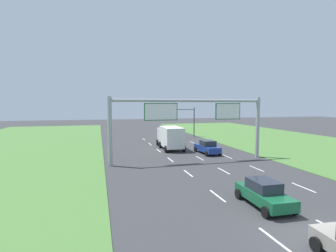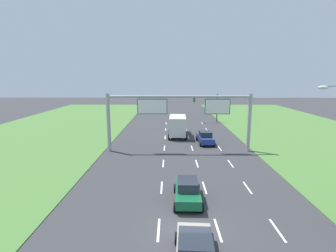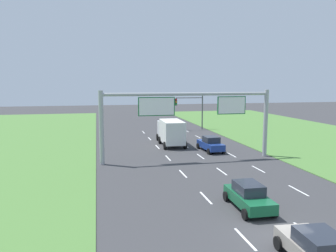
{
  "view_description": "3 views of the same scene",
  "coord_description": "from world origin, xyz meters",
  "px_view_note": "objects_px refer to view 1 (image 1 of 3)",
  "views": [
    {
      "loc": [
        -9.46,
        -9.89,
        6.2
      ],
      "look_at": [
        -2.2,
        17.43,
        3.86
      ],
      "focal_mm": 28.0,
      "sensor_mm": 36.0,
      "label": 1
    },
    {
      "loc": [
        -1.12,
        -14.05,
        8.87
      ],
      "look_at": [
        -1.27,
        14.8,
        3.45
      ],
      "focal_mm": 28.0,
      "sensor_mm": 36.0,
      "label": 2
    },
    {
      "loc": [
        -8.77,
        -14.2,
        7.72
      ],
      "look_at": [
        -1.83,
        17.61,
        3.38
      ],
      "focal_mm": 35.0,
      "sensor_mm": 36.0,
      "label": 3
    }
  ],
  "objects_px": {
    "sign_gantry": "(190,117)",
    "traffic_light_mast": "(185,117)",
    "car_mid_lane": "(207,147)",
    "box_truck": "(170,137)",
    "car_near_red": "(264,193)"
  },
  "relations": [
    {
      "from": "car_near_red",
      "to": "box_truck",
      "type": "height_order",
      "value": "box_truck"
    },
    {
      "from": "box_truck",
      "to": "sign_gantry",
      "type": "xyz_separation_m",
      "value": [
        -0.03,
        -8.4,
        3.2
      ]
    },
    {
      "from": "car_mid_lane",
      "to": "traffic_light_mast",
      "type": "height_order",
      "value": "traffic_light_mast"
    },
    {
      "from": "car_mid_lane",
      "to": "box_truck",
      "type": "relative_size",
      "value": 0.61
    },
    {
      "from": "sign_gantry",
      "to": "traffic_light_mast",
      "type": "relative_size",
      "value": 3.08
    },
    {
      "from": "traffic_light_mast",
      "to": "box_truck",
      "type": "bearing_deg",
      "value": -117.05
    },
    {
      "from": "car_near_red",
      "to": "car_mid_lane",
      "type": "relative_size",
      "value": 0.94
    },
    {
      "from": "car_near_red",
      "to": "car_mid_lane",
      "type": "height_order",
      "value": "car_mid_lane"
    },
    {
      "from": "car_near_red",
      "to": "sign_gantry",
      "type": "xyz_separation_m",
      "value": [
        -0.1,
        13.08,
        4.1
      ]
    },
    {
      "from": "box_truck",
      "to": "traffic_light_mast",
      "type": "height_order",
      "value": "traffic_light_mast"
    },
    {
      "from": "car_near_red",
      "to": "box_truck",
      "type": "relative_size",
      "value": 0.57
    },
    {
      "from": "car_mid_lane",
      "to": "traffic_light_mast",
      "type": "bearing_deg",
      "value": 78.33
    },
    {
      "from": "car_mid_lane",
      "to": "box_truck",
      "type": "distance_m",
      "value": 6.02
    },
    {
      "from": "car_mid_lane",
      "to": "box_truck",
      "type": "xyz_separation_m",
      "value": [
        -3.58,
        4.76,
        0.87
      ]
    },
    {
      "from": "box_truck",
      "to": "traffic_light_mast",
      "type": "xyz_separation_m",
      "value": [
        6.19,
        12.12,
        2.18
      ]
    }
  ]
}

